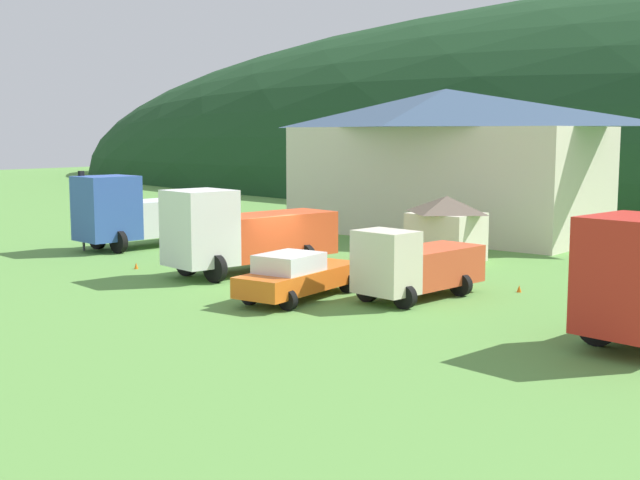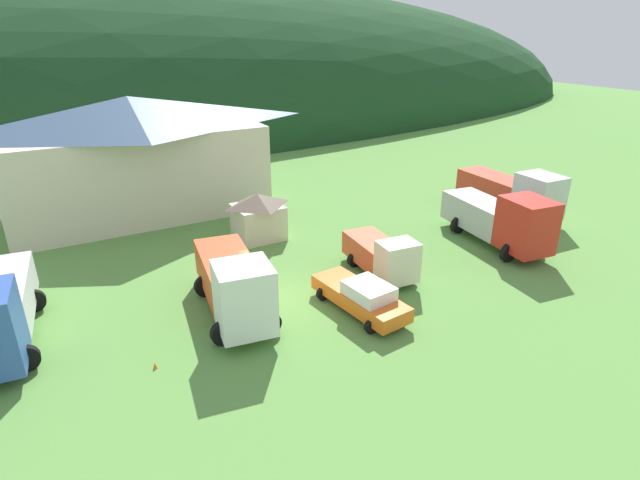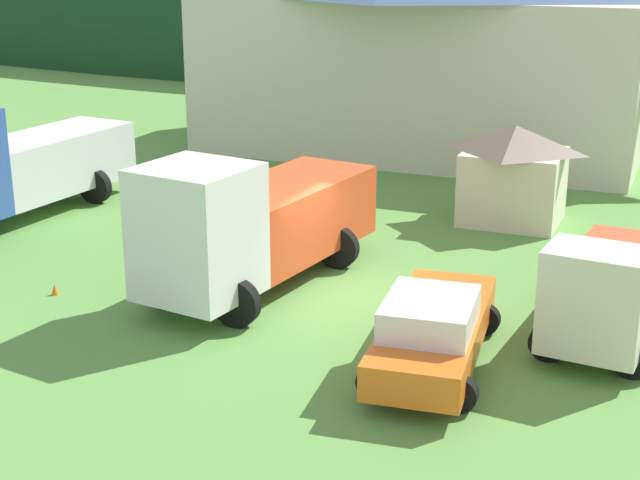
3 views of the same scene
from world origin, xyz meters
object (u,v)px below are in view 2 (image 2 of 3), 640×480
Objects in this scene: heavy_rig_white at (234,283)px; light_truck_cream at (382,255)px; crane_truck_red at (502,219)px; service_pickup_orange at (362,296)px; tow_truck_silver at (514,191)px; traffic_cone_mid_row at (377,245)px; traffic_cone_near_pickup at (155,368)px; play_shed_cream at (258,216)px; depot_building at (135,155)px.

light_truck_cream is (8.37, 0.04, -0.50)m from heavy_rig_white.
crane_truck_red reaches higher than light_truck_cream.
service_pickup_orange is at bearing 72.63° from heavy_rig_white.
tow_truck_silver is at bearing 107.11° from heavy_rig_white.
traffic_cone_mid_row is at bearing 153.00° from light_truck_cream.
heavy_rig_white is 1.40× the size of service_pickup_orange.
service_pickup_orange is 10.39× the size of traffic_cone_near_pickup.
heavy_rig_white is at bearing 26.72° from traffic_cone_near_pickup.
light_truck_cream is at bearing -65.75° from play_shed_cream.
traffic_cone_near_pickup is (-9.55, 0.42, -0.83)m from service_pickup_orange.
light_truck_cream is at bearing 124.27° from service_pickup_orange.
service_pickup_orange is (6.03, -19.39, -3.39)m from depot_building.
play_shed_cream is 9.44m from heavy_rig_white.
play_shed_cream is at bearing -150.16° from light_truck_cream.
play_shed_cream is 0.59× the size of light_truck_cream.
depot_building reaches higher than heavy_rig_white.
traffic_cone_mid_row is (-6.36, 3.82, -1.77)m from crane_truck_red.
traffic_cone_mid_row is (10.62, 3.56, -1.71)m from heavy_rig_white.
play_shed_cream is 7.67m from traffic_cone_mid_row.
depot_building reaches higher than crane_truck_red.
crane_truck_red is 1.47× the size of service_pickup_orange.
play_shed_cream is 8.95m from light_truck_cream.
traffic_cone_mid_row is at bearing -87.57° from tow_truck_silver.
service_pickup_orange is at bearing -86.79° from play_shed_cream.
light_truck_cream is at bearing -61.55° from depot_building.
traffic_cone_mid_row is (5.32, 6.12, -0.83)m from service_pickup_orange.
tow_truck_silver reaches higher than traffic_cone_mid_row.
depot_building is at bearing 79.46° from traffic_cone_near_pickup.
service_pickup_orange is at bearing -131.00° from traffic_cone_mid_row.
depot_building is 35.26× the size of traffic_cone_mid_row.
light_truck_cream is 14.22m from tow_truck_silver.
traffic_cone_near_pickup is 15.93m from traffic_cone_mid_row.
tow_truck_silver is (17.49, -4.81, 0.18)m from play_shed_cream.
tow_truck_silver is 27.06m from traffic_cone_near_pickup.
traffic_cone_mid_row is (5.93, -4.63, -1.52)m from play_shed_cream.
tow_truck_silver is (22.91, -13.44, -2.52)m from depot_building.
heavy_rig_white is 22.43m from tow_truck_silver.
tow_truck_silver is 1.52× the size of service_pickup_orange.
depot_building is at bearing 122.14° from play_shed_cream.
crane_truck_red is 6.35m from tow_truck_silver.
depot_building is 2.25× the size of crane_truck_red.
depot_building is 2.17× the size of tow_truck_silver.
heavy_rig_white is 5.07m from traffic_cone_near_pickup.
heavy_rig_white is 16.98m from crane_truck_red.
heavy_rig_white reaches higher than service_pickup_orange.
heavy_rig_white is at bearing -121.80° from service_pickup_orange.
crane_truck_red reaches higher than tow_truck_silver.
heavy_rig_white reaches higher than light_truck_cream.
tow_truck_silver is 11.69m from traffic_cone_mid_row.
light_truck_cream is at bearing -122.58° from traffic_cone_mid_row.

